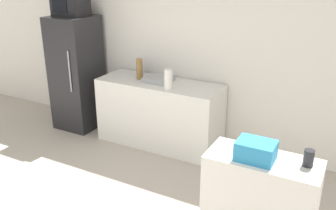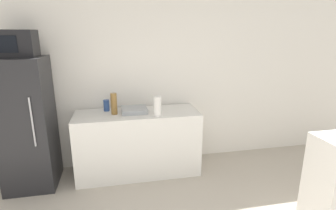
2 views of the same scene
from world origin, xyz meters
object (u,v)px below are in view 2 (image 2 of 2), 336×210
at_px(refrigerator, 27,124).
at_px(bottle_short, 106,105).
at_px(bottle_tall, 114,104).
at_px(microwave, 14,44).
at_px(paper_towel_roll, 157,106).

relative_size(refrigerator, bottle_short, 10.75).
bearing_deg(bottle_tall, bottle_short, 121.17).
distance_m(microwave, paper_towel_roll, 1.85).
relative_size(bottle_tall, paper_towel_roll, 1.08).
bearing_deg(bottle_tall, refrigerator, -178.28).
relative_size(refrigerator, paper_towel_roll, 6.35).
height_order(refrigerator, microwave, microwave).
height_order(microwave, paper_towel_roll, microwave).
height_order(refrigerator, bottle_tall, refrigerator).
bearing_deg(refrigerator, bottle_short, 11.83).
bearing_deg(refrigerator, microwave, -109.68).
bearing_deg(bottle_tall, paper_towel_roll, -20.27).
distance_m(refrigerator, bottle_tall, 1.12).
distance_m(refrigerator, paper_towel_roll, 1.67).
xyz_separation_m(refrigerator, microwave, (-0.00, -0.00, 1.00)).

